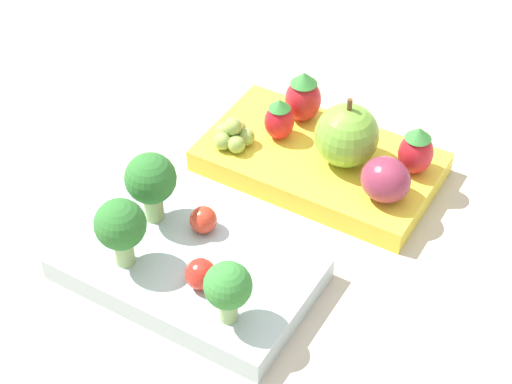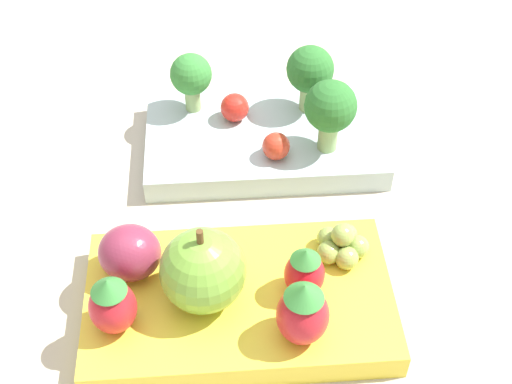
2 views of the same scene
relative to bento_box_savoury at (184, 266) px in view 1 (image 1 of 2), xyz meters
name	(u,v)px [view 1 (image 1 of 2)]	position (x,y,z in m)	size (l,w,h in m)	color
ground_plane	(255,219)	(0.00, -0.08, -0.01)	(4.00, 4.00, 0.00)	#BCB29E
bento_box_savoury	(184,266)	(0.00, 0.00, 0.00)	(0.20, 0.13, 0.02)	silver
bento_box_fruit	(320,162)	(-0.01, -0.16, 0.00)	(0.21, 0.14, 0.02)	yellow
broccoli_floret_0	(151,181)	(0.04, -0.02, 0.05)	(0.04, 0.04, 0.06)	#93B770
broccoli_floret_1	(121,227)	(0.03, 0.03, 0.05)	(0.04, 0.04, 0.06)	#93B770
broccoli_floret_2	(228,287)	(-0.06, 0.02, 0.04)	(0.03, 0.03, 0.05)	#93B770
cherry_tomato_0	(201,274)	(-0.03, 0.01, 0.02)	(0.02, 0.02, 0.02)	red
cherry_tomato_1	(203,220)	(0.01, -0.03, 0.02)	(0.02, 0.02, 0.02)	red
apple	(347,135)	(-0.03, -0.16, 0.04)	(0.05, 0.05, 0.06)	#70A838
strawberry_0	(416,150)	(-0.08, -0.19, 0.03)	(0.03, 0.03, 0.04)	red
strawberry_1	(303,97)	(0.03, -0.19, 0.03)	(0.03, 0.03, 0.05)	red
strawberry_2	(279,119)	(0.03, -0.15, 0.03)	(0.03, 0.03, 0.04)	red
plum	(386,180)	(-0.08, -0.15, 0.03)	(0.04, 0.04, 0.04)	#892D47
grape_cluster	(233,135)	(0.05, -0.12, 0.02)	(0.03, 0.04, 0.03)	#8EA84C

